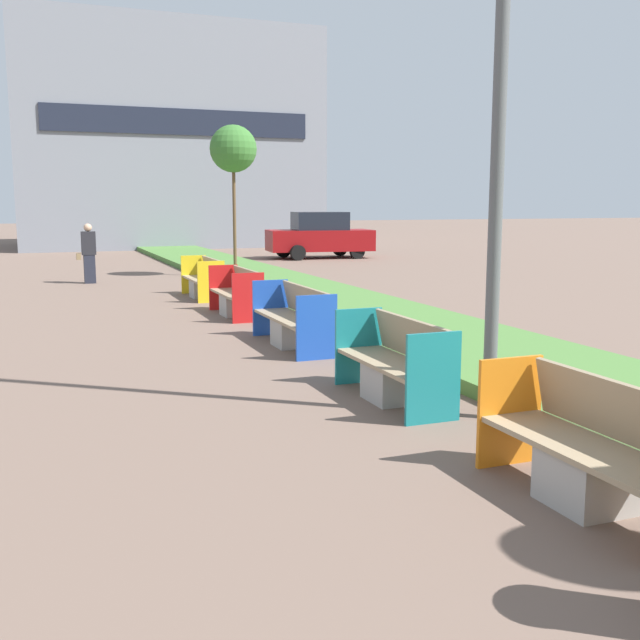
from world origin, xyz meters
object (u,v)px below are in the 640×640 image
Objects in this scene: bench_yellow_frame at (204,282)px; sapling_tree_far at (233,150)px; bench_blue_frame at (294,323)px; bench_red_frame at (237,298)px; parked_car_distant at (320,236)px; bench_orange_frame at (591,458)px; pedestrian_walking at (89,253)px; bench_teal_frame at (395,369)px.

bench_yellow_frame is 6.15m from sapling_tree_far.
bench_red_frame is at bearing 90.06° from bench_blue_frame.
bench_yellow_frame is 0.45× the size of parked_car_distant.
bench_orange_frame is 1.01× the size of bench_yellow_frame.
sapling_tree_far reaches higher than bench_orange_frame.
parked_car_distant is (5.16, 6.23, -2.88)m from sapling_tree_far.
parked_car_distant is at bearing 35.03° from pedestrian_walking.
bench_yellow_frame is 4.89m from pedestrian_walking.
bench_blue_frame is 3.45m from bench_red_frame.
bench_orange_frame is at bearing -90.00° from bench_yellow_frame.
bench_blue_frame is 1.15× the size of bench_yellow_frame.
bench_red_frame is 8.72m from sapling_tree_far.
bench_yellow_frame is at bearing 90.00° from bench_orange_frame.
bench_orange_frame is 25.19m from parked_car_distant.
sapling_tree_far is 2.72× the size of pedestrian_walking.
bench_orange_frame and bench_teal_frame have the same top height.
pedestrian_walking is (-2.29, 17.52, 0.48)m from bench_orange_frame.
bench_blue_frame is at bearing -105.57° from parked_car_distant.
bench_teal_frame is 0.85× the size of bench_blue_frame.
bench_teal_frame is at bearing 90.02° from bench_orange_frame.
bench_orange_frame is 0.44× the size of sapling_tree_far.
parked_car_distant reaches higher than bench_teal_frame.
bench_yellow_frame is at bearing -61.98° from pedestrian_walking.
pedestrian_walking is (-2.29, 4.30, 0.48)m from bench_yellow_frame.
bench_orange_frame and bench_blue_frame have the same top height.
bench_blue_frame is 1.35× the size of pedestrian_walking.
bench_orange_frame and bench_yellow_frame have the same top height.
bench_yellow_frame is at bearing -113.11° from sapling_tree_far.
bench_blue_frame is (0.00, 6.71, 0.01)m from bench_orange_frame.
parked_car_distant is at bearing 67.67° from bench_blue_frame.
bench_orange_frame is at bearing -90.00° from bench_red_frame.
bench_yellow_frame is at bearing 90.00° from bench_teal_frame.
parked_car_distant is at bearing 73.47° from bench_orange_frame.
bench_teal_frame is at bearing -80.93° from pedestrian_walking.
bench_teal_frame is 0.42× the size of sapling_tree_far.
sapling_tree_far is at bearing 5.27° from pedestrian_walking.
pedestrian_walking is at bearing 97.44° from bench_orange_frame.
bench_blue_frame is at bearing -100.11° from sapling_tree_far.
bench_red_frame is (-0.00, 3.45, -0.01)m from bench_blue_frame.
pedestrian_walking is 0.38× the size of parked_car_distant.
bench_blue_frame is 0.51× the size of parked_car_distant.
bench_red_frame is at bearing -104.47° from sapling_tree_far.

